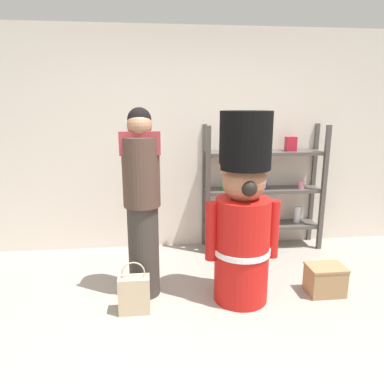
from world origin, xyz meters
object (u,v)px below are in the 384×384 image
(shopping_bag, at_px, (134,294))
(display_crate, at_px, (325,280))
(merchandise_shelf, at_px, (263,189))
(person_shopper, at_px, (142,201))
(teddy_bear_guard, at_px, (243,216))

(shopping_bag, bearing_deg, display_crate, 3.99)
(shopping_bag, height_order, display_crate, shopping_bag)
(merchandise_shelf, relative_size, person_shopper, 0.88)
(merchandise_shelf, bearing_deg, shopping_bag, -138.90)
(display_crate, bearing_deg, shopping_bag, -176.01)
(merchandise_shelf, height_order, teddy_bear_guard, teddy_bear_guard)
(person_shopper, distance_m, display_crate, 1.86)
(display_crate, bearing_deg, person_shopper, 173.62)
(merchandise_shelf, distance_m, teddy_bear_guard, 1.32)
(merchandise_shelf, height_order, shopping_bag, merchandise_shelf)
(shopping_bag, bearing_deg, teddy_bear_guard, 7.27)
(teddy_bear_guard, height_order, shopping_bag, teddy_bear_guard)
(merchandise_shelf, relative_size, display_crate, 4.42)
(merchandise_shelf, xyz_separation_m, teddy_bear_guard, (-0.55, -1.20, 0.05))
(shopping_bag, distance_m, display_crate, 1.77)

